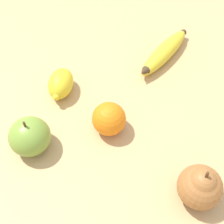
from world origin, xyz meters
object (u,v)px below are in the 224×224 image
object	(u,v)px
orange	(109,119)
apple	(30,136)
pear	(200,186)
lemon	(61,84)
banana	(164,53)

from	to	relation	value
orange	apple	world-z (taller)	apple
pear	lemon	world-z (taller)	pear
lemon	apple	bearing A→B (deg)	70.59
apple	lemon	bearing A→B (deg)	-109.41
apple	banana	bearing A→B (deg)	-140.87
orange	apple	xyz separation A→B (m)	(0.15, 0.04, 0.00)
apple	lemon	world-z (taller)	apple
banana	pear	xyz separation A→B (m)	(-0.02, 0.34, 0.02)
lemon	banana	bearing A→B (deg)	-158.03
banana	apple	bearing A→B (deg)	-11.30
orange	lemon	bearing A→B (deg)	-44.08
orange	lemon	size ratio (longest dim) A/B	0.78
pear	lemon	xyz separation A→B (m)	(0.26, -0.25, -0.02)
orange	lemon	world-z (taller)	orange
orange	apple	bearing A→B (deg)	13.75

